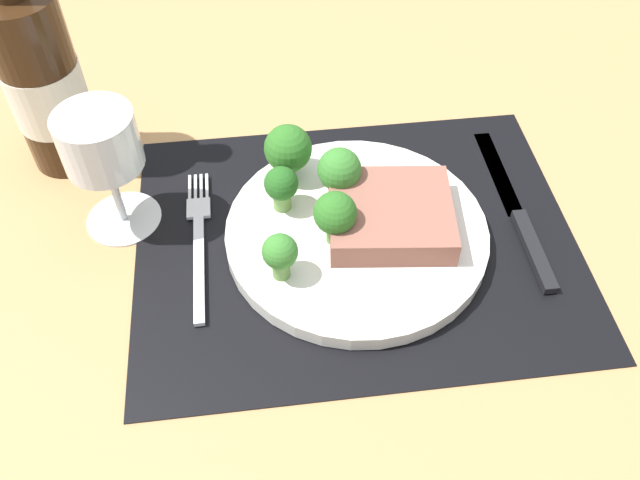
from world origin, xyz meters
TOP-DOWN VIEW (x-y plane):
  - ground_plane at (0.00, 0.00)cm, footprint 140.00×110.00cm
  - placemat at (0.00, 0.00)cm, footprint 43.27×33.99cm
  - plate at (0.00, 0.00)cm, footprint 25.67×25.67cm
  - steak at (3.22, 0.23)cm, footprint 12.83×11.87cm
  - broccoli_center at (-6.93, 3.71)cm, footprint 3.37×3.37cm
  - broccoli_back_left at (-2.36, -1.23)cm, footprint 4.07×4.07cm
  - broccoli_near_fork at (-7.76, -4.81)cm, footprint 3.26×3.26cm
  - broccoli_near_steak at (-5.83, 8.33)cm, footprint 4.88×4.88cm
  - broccoli_front_edge at (-1.10, 4.76)cm, footprint 4.36×4.36cm
  - fork at (-15.46, 1.42)cm, footprint 2.40×19.20cm
  - knife at (16.83, 0.53)cm, footprint 1.80×23.00cm
  - wine_bottle at (-29.59, 16.29)cm, footprint 7.80×7.80cm
  - wine_glass at (-23.06, 5.72)cm, footprint 7.55×7.55cm

SIDE VIEW (x-z plane):
  - ground_plane at x=0.00cm, z-range -3.00..0.00cm
  - placemat at x=0.00cm, z-range 0.00..0.30cm
  - fork at x=-15.46cm, z-range 0.30..0.80cm
  - knife at x=16.83cm, z-range 0.20..1.00cm
  - plate at x=0.00cm, z-range 0.30..1.90cm
  - steak at x=3.22cm, z-range 1.90..4.74cm
  - broccoli_center at x=-6.93cm, z-range 2.37..7.30cm
  - broccoli_near_fork at x=-7.76cm, z-range 2.44..7.39cm
  - broccoli_front_edge at x=-1.10cm, z-range 2.40..8.02cm
  - broccoli_near_steak at x=-5.83cm, z-range 2.40..8.40cm
  - broccoli_back_left at x=-2.36cm, z-range 2.57..8.36cm
  - wine_glass at x=-23.06cm, z-range 2.89..16.21cm
  - wine_bottle at x=-29.59cm, z-range -4.60..24.77cm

